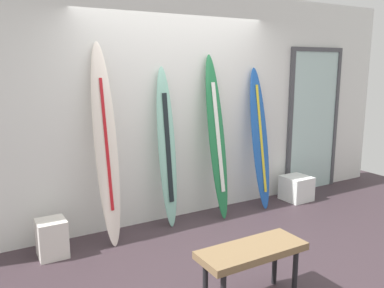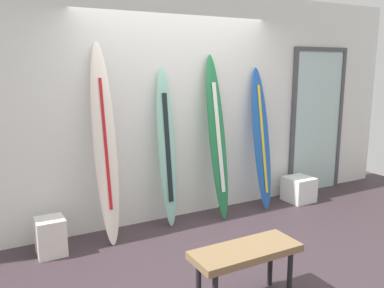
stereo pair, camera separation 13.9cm
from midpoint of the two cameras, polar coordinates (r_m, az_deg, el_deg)
ground at (r=4.30m, az=4.88°, el=-15.48°), size 8.00×8.00×0.04m
wall_back at (r=4.98m, az=-3.50°, el=5.35°), size 7.20×0.20×2.80m
surfboard_ivory at (r=4.34m, az=-13.15°, el=-0.27°), size 0.27×0.49×2.16m
surfboard_seafoam at (r=4.70m, az=-4.47°, el=-0.74°), size 0.22×0.30×1.90m
surfboard_emerald at (r=4.97m, az=2.77°, el=0.80°), size 0.26×0.44×2.05m
surfboard_cobalt at (r=5.40m, az=8.96°, el=0.78°), size 0.26×0.42×1.88m
display_block_left at (r=4.38m, az=-20.33°, el=-12.57°), size 0.28×0.28×0.39m
display_block_center at (r=5.92m, az=14.08°, el=-6.17°), size 0.38×0.38×0.35m
glass_door at (r=6.33m, az=16.40°, el=3.58°), size 1.02×0.06×2.17m
bench at (r=3.33m, az=7.36°, el=-15.47°), size 0.90×0.35×0.48m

